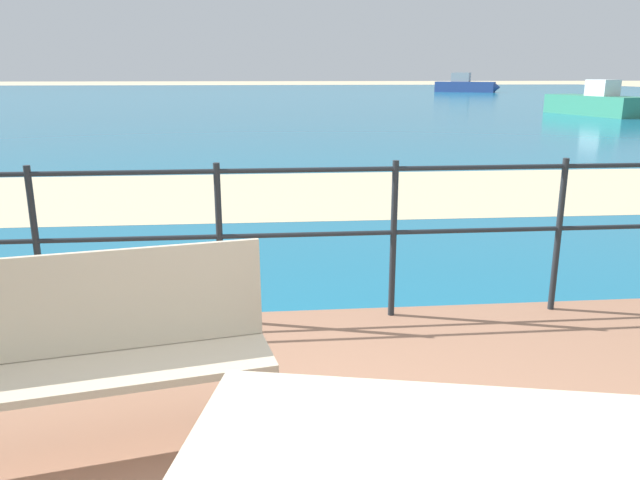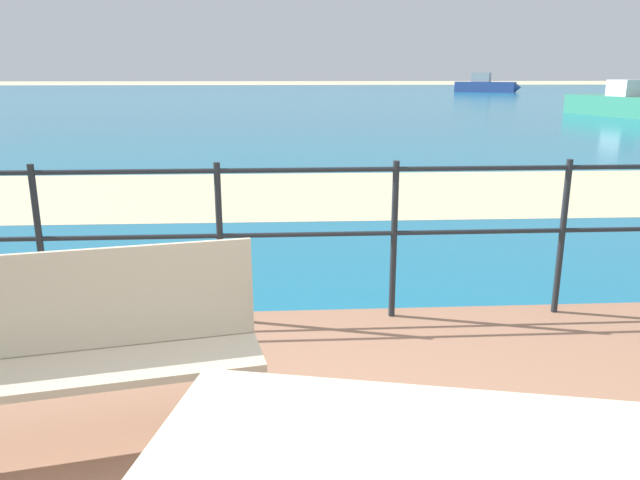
% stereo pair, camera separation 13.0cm
% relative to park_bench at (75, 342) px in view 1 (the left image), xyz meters
% --- Properties ---
extents(sea_water, '(90.00, 90.00, 0.01)m').
position_rel_park_bench_xyz_m(sea_water, '(1.12, 39.00, -0.59)').
color(sea_water, '#196B8E').
rests_on(sea_water, ground).
extents(beach_strip, '(54.02, 3.99, 0.01)m').
position_rel_park_bench_xyz_m(beach_strip, '(1.12, 6.32, -0.59)').
color(beach_strip, beige).
rests_on(beach_strip, ground).
extents(park_bench, '(1.72, 0.73, 0.91)m').
position_rel_park_bench_xyz_m(park_bench, '(0.00, 0.00, 0.00)').
color(park_bench, '#BCAD93').
rests_on(park_bench, patio_paving).
extents(railing_fence, '(5.94, 0.04, 1.10)m').
position_rel_park_bench_xyz_m(railing_fence, '(1.12, 1.46, 0.15)').
color(railing_fence, '#1E2328').
rests_on(railing_fence, patio_paving).
extents(boat_near, '(5.29, 3.65, 1.66)m').
position_rel_park_bench_xyz_m(boat_near, '(18.76, 51.32, -0.00)').
color(boat_near, '#2D478C').
rests_on(boat_near, sea_water).
extents(boat_mid, '(2.51, 5.01, 1.42)m').
position_rel_park_bench_xyz_m(boat_mid, '(14.46, 22.08, -0.12)').
color(boat_mid, '#338466').
rests_on(boat_mid, sea_water).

